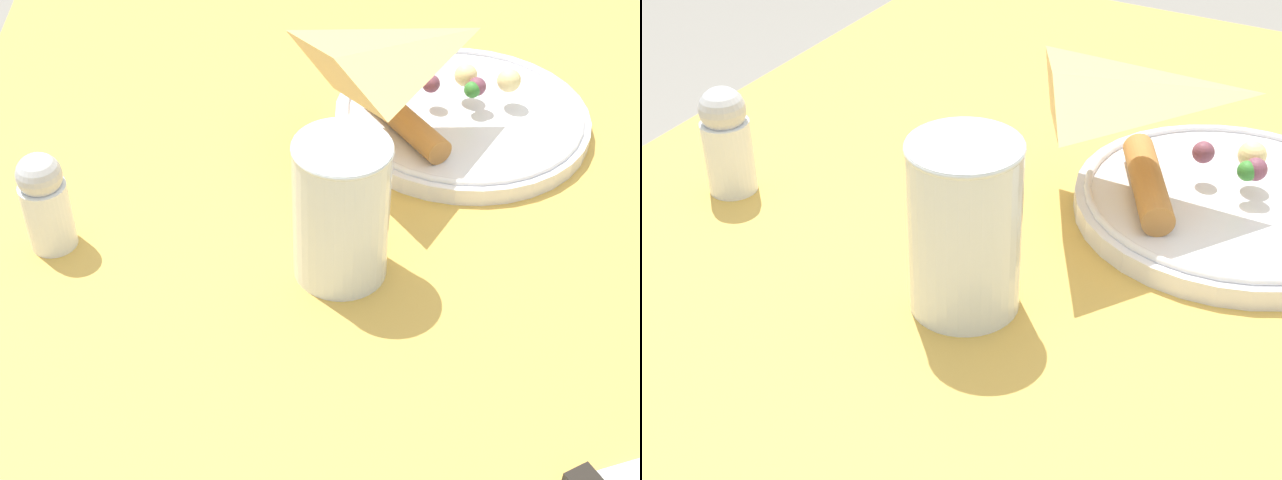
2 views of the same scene
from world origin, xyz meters
The scene contains 4 objects.
dining_table centered at (0.00, 0.00, 0.61)m, with size 0.99×0.86×0.71m.
plate_pizza centered at (-0.11, 0.03, 0.73)m, with size 0.24×0.24×0.05m.
milk_glass centered at (0.08, -0.09, 0.77)m, with size 0.07×0.07×0.12m.
salt_shaker centered at (0.04, -0.32, 0.75)m, with size 0.04×0.04×0.09m.
Camera 1 is at (0.64, -0.13, 1.24)m, focal length 55.00 mm.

